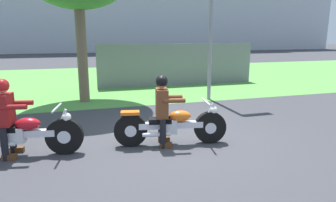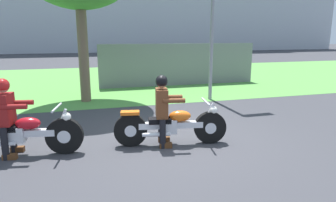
{
  "view_description": "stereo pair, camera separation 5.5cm",
  "coord_description": "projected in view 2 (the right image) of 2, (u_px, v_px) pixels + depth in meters",
  "views": [
    {
      "loc": [
        -1.75,
        -5.71,
        2.14
      ],
      "look_at": [
        -0.04,
        -0.09,
        0.85
      ],
      "focal_mm": 31.94,
      "sensor_mm": 36.0,
      "label": 1
    },
    {
      "loc": [
        -1.7,
        -5.73,
        2.14
      ],
      "look_at": [
        -0.04,
        -0.09,
        0.85
      ],
      "focal_mm": 31.94,
      "sensor_mm": 36.0,
      "label": 2
    }
  ],
  "objects": [
    {
      "name": "ground",
      "position": [
        168.0,
        139.0,
        6.29
      ],
      "size": [
        120.0,
        120.0,
        0.0
      ],
      "primitive_type": "plane",
      "color": "#38383D"
    },
    {
      "name": "motorcycle_follow",
      "position": [
        19.0,
        134.0,
        5.38
      ],
      "size": [
        2.26,
        0.72,
        0.9
      ],
      "rotation": [
        0.0,
        0.0,
        -0.17
      ],
      "color": "black",
      "rests_on": "ground"
    },
    {
      "name": "motorcycle_lead",
      "position": [
        171.0,
        125.0,
        5.92
      ],
      "size": [
        2.23,
        0.72,
        0.88
      ],
      "rotation": [
        0.0,
        0.0,
        -0.17
      ],
      "color": "black",
      "rests_on": "ground"
    },
    {
      "name": "rider_lead",
      "position": [
        163.0,
        105.0,
        5.81
      ],
      "size": [
        0.6,
        0.52,
        1.4
      ],
      "rotation": [
        0.0,
        0.0,
        -0.17
      ],
      "color": "black",
      "rests_on": "ground"
    },
    {
      "name": "grass_verge",
      "position": [
        116.0,
        79.0,
        14.86
      ],
      "size": [
        60.0,
        12.0,
        0.01
      ],
      "primitive_type": "cube",
      "color": "#549342",
      "rests_on": "ground"
    },
    {
      "name": "rider_follow",
      "position": [
        6.0,
        111.0,
        5.27
      ],
      "size": [
        0.6,
        0.52,
        1.42
      ],
      "rotation": [
        0.0,
        0.0,
        -0.17
      ],
      "color": "black",
      "rests_on": "ground"
    },
    {
      "name": "fence_segment",
      "position": [
        180.0,
        65.0,
        12.97
      ],
      "size": [
        7.0,
        0.06,
        1.8
      ],
      "primitive_type": "cube",
      "color": "slate",
      "rests_on": "ground"
    }
  ]
}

